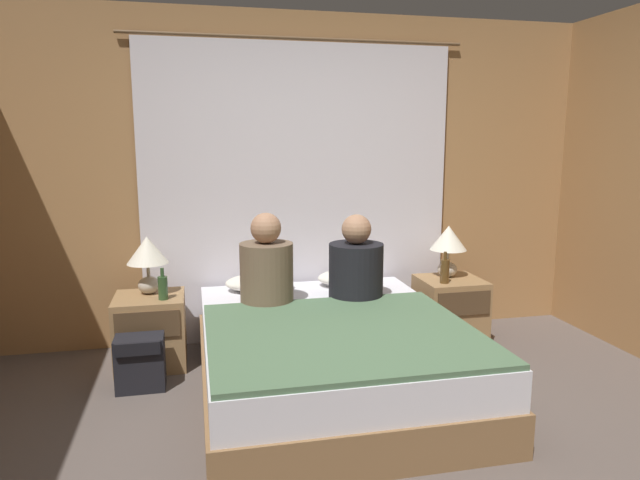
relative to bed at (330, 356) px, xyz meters
name	(u,v)px	position (x,y,z in m)	size (l,w,h in m)	color
ground_plane	(379,479)	(0.00, -0.98, -0.23)	(16.00, 16.00, 0.00)	#564C47
wall_back	(297,179)	(0.00, 1.11, 1.02)	(4.73, 0.06, 2.50)	#A37547
curtain_panel	(299,193)	(0.00, 1.05, 0.92)	(2.58, 0.03, 2.31)	silver
bed	(330,356)	(0.00, 0.00, 0.00)	(1.57, 1.99, 0.46)	olive
nightstand_left	(151,330)	(-1.12, 0.68, 0.02)	(0.47, 0.47, 0.50)	#937047
nightstand_right	(450,310)	(1.12, 0.68, 0.02)	(0.47, 0.47, 0.50)	#937047
lamp_left	(148,255)	(-1.12, 0.76, 0.54)	(0.28, 0.28, 0.41)	#B2A899
lamp_right	(448,243)	(1.12, 0.76, 0.54)	(0.28, 0.28, 0.41)	#B2A899
pillow_left	(259,282)	(-0.35, 0.80, 0.29)	(0.50, 0.32, 0.12)	silver
pillow_right	(350,277)	(0.35, 0.80, 0.29)	(0.50, 0.32, 0.12)	silver
blanket_on_bed	(342,333)	(0.00, -0.29, 0.25)	(1.51, 1.36, 0.03)	#4C6B4C
person_left_in_bed	(267,268)	(-0.34, 0.43, 0.49)	(0.36, 0.36, 0.62)	brown
person_right_in_bed	(356,266)	(0.28, 0.43, 0.47)	(0.38, 0.38, 0.59)	black
beer_bottle_on_left_stand	(163,287)	(-1.02, 0.58, 0.35)	(0.06, 0.06, 0.22)	#2D4C28
beer_bottle_on_right_stand	(445,271)	(1.02, 0.58, 0.36)	(0.07, 0.07, 0.24)	#513819
backpack_on_floor	(140,359)	(-1.16, 0.28, -0.03)	(0.30, 0.22, 0.34)	black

